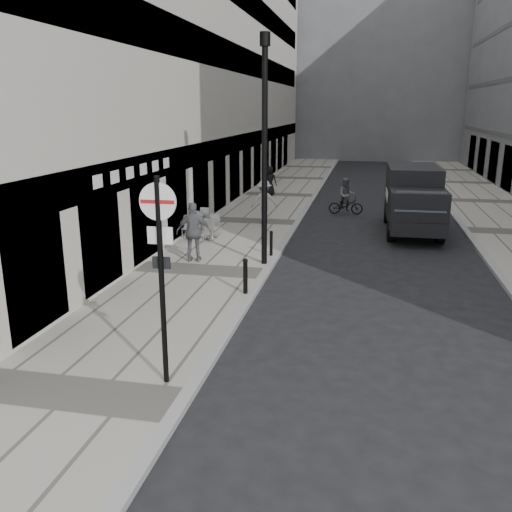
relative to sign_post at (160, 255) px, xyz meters
The scene contains 15 objects.
sidewalk 14.85m from the sign_post, 95.87° to the left, with size 4.00×60.00×0.12m, color #9D988E.
building_left 22.71m from the sign_post, 104.63° to the left, with size 4.00×45.00×18.00m, color beige.
building_far 53.28m from the sign_post, 87.82° to the left, with size 24.00×16.00×22.00m, color slate.
sign_post is the anchor object (origin of this frame).
lamppost 8.13m from the sign_post, 87.84° to the left, with size 0.31×0.31×6.96m.
bollard_near 5.42m from the sign_post, 86.01° to the left, with size 0.12×0.12×0.91m, color black.
bollard_far 9.22m from the sign_post, 87.76° to the left, with size 0.11×0.11×0.80m, color black.
panel_van 15.32m from the sign_post, 69.71° to the left, with size 2.15×5.60×2.62m.
cyclist 17.84m from the sign_post, 82.01° to the left, with size 1.63×0.63×1.74m.
pedestrian_a 8.19m from the sign_post, 104.21° to the left, with size 1.13×0.47×1.93m, color slate.
pedestrian_b 14.70m from the sign_post, 93.77° to the left, with size 1.16×0.67×1.80m, color #BEB6AF.
pedestrian_c 21.99m from the sign_post, 95.28° to the left, with size 0.80×0.52×1.64m, color black.
cafe_table_near 11.43m from the sign_post, 101.78° to the left, with size 0.66×1.50×0.85m.
cafe_table_mid 12.82m from the sign_post, 104.17° to the left, with size 0.67×1.51×0.86m.
cafe_table_far 11.68m from the sign_post, 105.61° to the left, with size 0.72×1.64×0.93m.
Camera 1 is at (2.92, -5.03, 4.98)m, focal length 38.00 mm.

